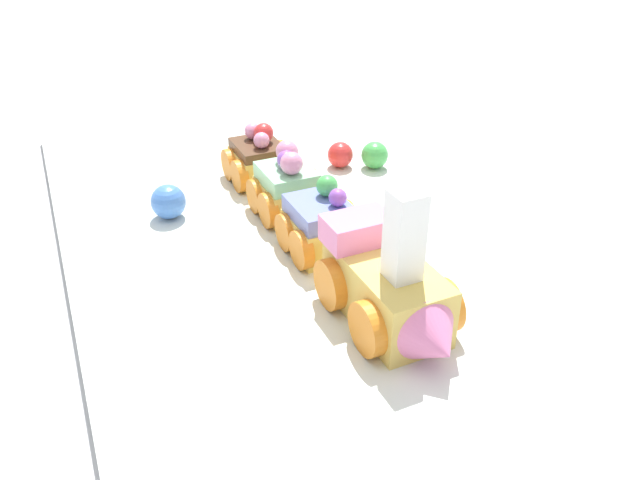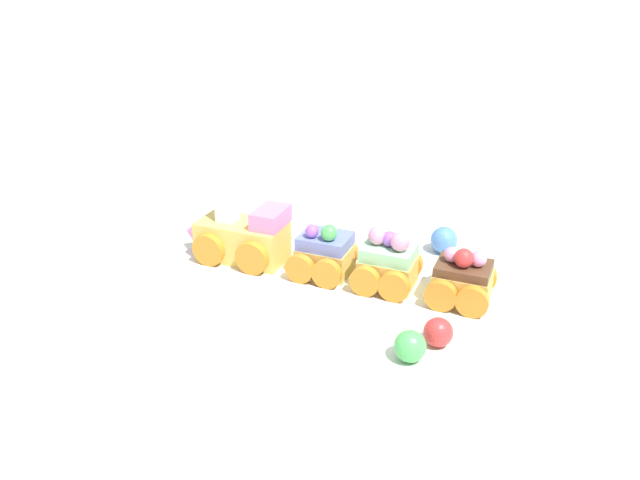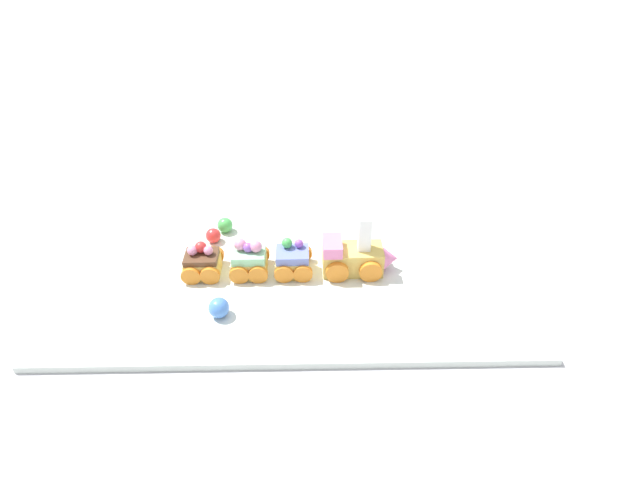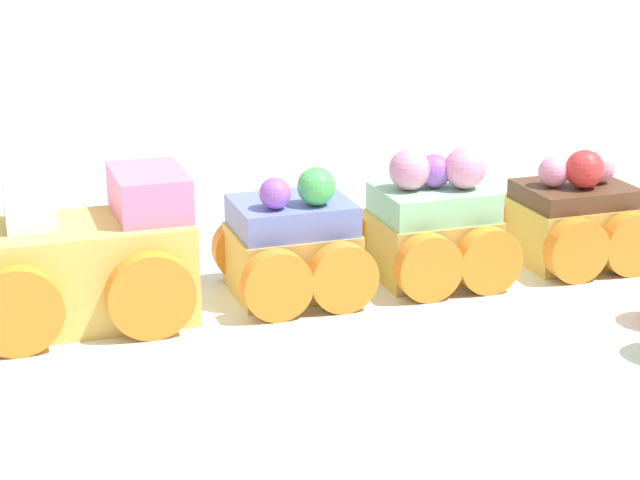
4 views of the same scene
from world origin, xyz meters
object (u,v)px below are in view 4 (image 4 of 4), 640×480
Objects in this scene: cake_train_locomotive at (58,263)px; cake_car_chocolate at (575,220)px; cake_car_mint at (435,230)px; gumball_blue at (421,188)px; cake_car_blueberry at (293,250)px.

cake_car_chocolate is at bearing -179.98° from cake_train_locomotive.
cake_car_mint reaches higher than gumball_blue.
gumball_blue is at bearing -110.46° from cake_car_mint.
cake_car_mint is at bearing 70.30° from gumball_blue.
cake_car_blueberry is (-0.11, -0.00, -0.01)m from cake_train_locomotive.
gumball_blue is (-0.04, -0.10, -0.01)m from cake_car_mint.
cake_train_locomotive is 1.96× the size of cake_car_blueberry.
cake_car_mint is at bearing 0.13° from cake_car_chocolate.
cake_train_locomotive reaches higher than cake_car_chocolate.
cake_train_locomotive is 0.24m from gumball_blue.
cake_car_chocolate is at bearing -179.87° from cake_car_mint.
cake_car_mint is 1.02× the size of cake_car_chocolate.
cake_car_blueberry reaches higher than gumball_blue.
cake_car_blueberry is 0.98× the size of cake_car_mint.
cake_train_locomotive is 0.18m from cake_car_mint.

